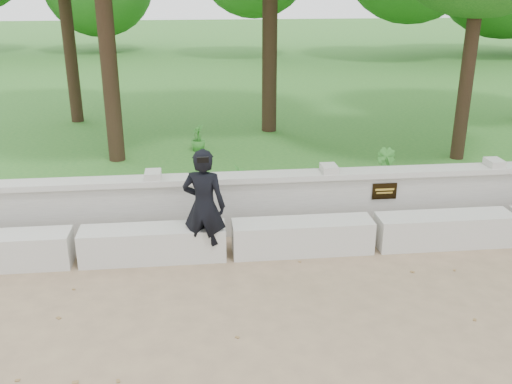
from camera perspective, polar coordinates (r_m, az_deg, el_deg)
ground at (r=6.57m, az=16.65°, el=-12.64°), size 80.00×80.00×0.00m
lawn at (r=19.46m, az=0.85°, el=10.53°), size 40.00×22.00×0.25m
concrete_bench at (r=8.02m, az=11.73°, el=-4.04°), size 11.90×0.45×0.45m
parapet_wall at (r=8.54m, az=10.44°, el=-0.65°), size 12.50×0.35×0.90m
man_main at (r=7.34m, az=-5.21°, el=-1.42°), size 0.64×0.59×1.53m
shrub_a at (r=8.85m, az=-1.65°, el=0.92°), size 0.34×0.36×0.56m
shrub_b at (r=9.59m, az=12.98°, el=2.28°), size 0.47×0.47×0.66m
shrub_d at (r=11.52m, az=-5.81°, el=5.42°), size 0.35×0.37×0.54m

